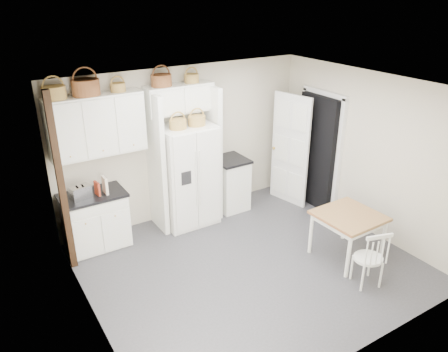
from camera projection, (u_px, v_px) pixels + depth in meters
floor at (250, 264)px, 6.43m from camera, size 4.50×4.50×0.00m
ceiling at (255, 89)px, 5.38m from camera, size 4.50×4.50×0.00m
wall_back at (184, 143)px, 7.46m from camera, size 4.50×0.00×4.50m
wall_left at (85, 230)px, 4.82m from camera, size 0.00×4.00×4.00m
wall_right at (367, 153)px, 6.99m from camera, size 0.00×4.00×4.00m
refrigerator at (187, 175)px, 7.29m from camera, size 0.89×0.72×1.73m
base_cab_left at (96, 221)px, 6.74m from camera, size 0.92×0.58×0.86m
base_cab_right at (230, 184)px, 7.92m from camera, size 0.52×0.63×0.92m
dining_table at (347, 236)px, 6.49m from camera, size 0.88×0.88×0.71m
windsor_chair at (368, 258)px, 5.87m from camera, size 0.49×0.46×0.82m
counter_left at (92, 195)px, 6.56m from camera, size 0.96×0.62×0.04m
counter_right at (230, 160)px, 7.73m from camera, size 0.56×0.67×0.04m
toaster at (81, 193)px, 6.37m from camera, size 0.32×0.23×0.20m
cookbook_red at (97, 189)px, 6.48m from camera, size 0.06×0.15×0.22m
cookbook_cream at (105, 185)px, 6.53m from camera, size 0.04×0.18×0.27m
basket_upper_a at (54, 93)px, 5.89m from camera, size 0.32×0.32×0.18m
basket_upper_b at (86, 87)px, 6.09m from camera, size 0.39×0.39×0.23m
basket_upper_c at (118, 87)px, 6.34m from camera, size 0.22×0.22×0.13m
basket_bridge_a at (161, 80)px, 6.66m from camera, size 0.32×0.32×0.18m
basket_bridge_b at (192, 78)px, 6.92m from camera, size 0.24×0.24×0.14m
basket_fridge_a at (178, 124)px, 6.75m from camera, size 0.28×0.28×0.15m
basket_fridge_b at (197, 121)px, 6.91m from camera, size 0.28×0.28×0.15m
upper_cabinet at (96, 125)px, 6.36m from camera, size 1.40×0.34×0.90m
bridge_cabinet at (179, 98)px, 6.92m from camera, size 1.12×0.34×0.45m
fridge_panel_left at (156, 164)px, 6.97m from camera, size 0.08×0.60×2.30m
fridge_panel_right at (211, 152)px, 7.46m from camera, size 0.08×0.60×2.30m
trim_post at (61, 185)px, 5.89m from camera, size 0.09×0.09×2.60m
doorway_void at (318, 152)px, 7.84m from camera, size 0.18×0.85×2.05m
door_slab at (290, 150)px, 7.92m from camera, size 0.21×0.79×2.05m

